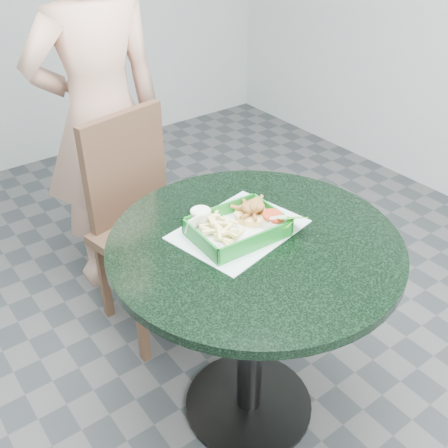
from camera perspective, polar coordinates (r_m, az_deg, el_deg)
floor at (r=2.11m, az=2.67°, el=-19.03°), size 4.00×5.00×0.02m
cafe_table at (r=1.69m, az=3.17°, el=-6.98°), size 0.89×0.89×0.75m
dining_chair at (r=2.17m, az=-9.08°, el=1.26°), size 0.39×0.39×0.93m
diner_person at (r=2.32m, az=-13.43°, el=12.70°), size 0.68×0.47×1.78m
placemat at (r=1.63m, az=1.60°, el=-1.19°), size 0.43×0.35×0.00m
food_basket at (r=1.59m, az=1.45°, el=-1.31°), size 0.27×0.20×0.05m
crab_sandwich at (r=1.64m, az=3.08°, el=1.16°), size 0.12×0.12×0.07m
fries_pile at (r=1.58m, az=-0.47°, el=-0.76°), size 0.13×0.14×0.04m
sauce_ramekin at (r=1.60m, az=-2.60°, el=0.35°), size 0.06×0.06×0.04m
garnish_cup at (r=1.61m, az=5.75°, el=-0.09°), size 0.11×0.11×0.04m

